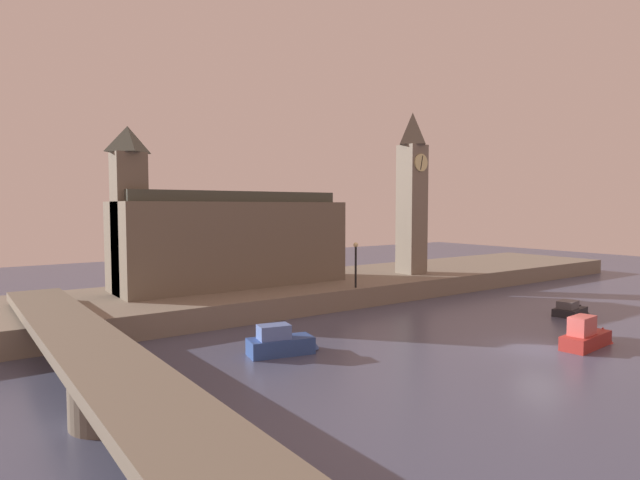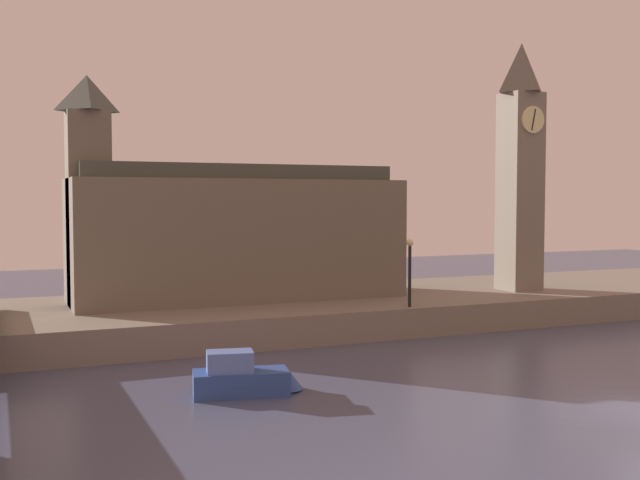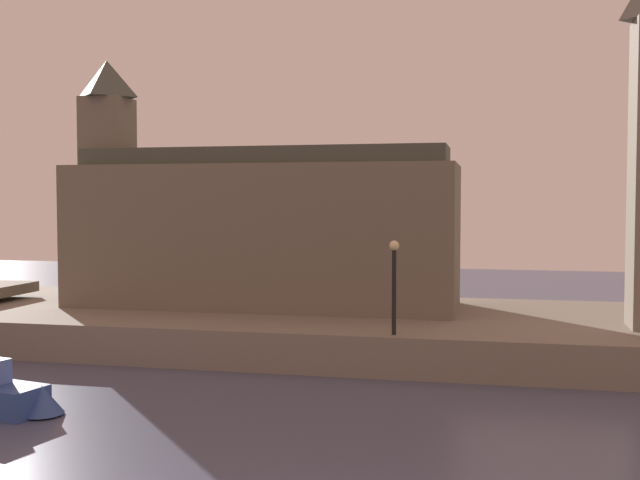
% 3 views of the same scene
% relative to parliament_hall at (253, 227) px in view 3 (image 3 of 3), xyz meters
% --- Properties ---
extents(far_embankment, '(70.00, 12.00, 1.50)m').
position_rel_parliament_hall_xyz_m(far_embankment, '(7.92, -1.16, -4.35)').
color(far_embankment, slate).
rests_on(far_embankment, ground).
extents(parliament_hall, '(17.64, 5.68, 11.47)m').
position_rel_parliament_hall_xyz_m(parliament_hall, '(0.00, 0.00, 0.00)').
color(parliament_hall, '#6B6051').
rests_on(parliament_hall, far_embankment).
extents(streetlamp, '(0.36, 0.36, 3.39)m').
position_rel_parliament_hall_xyz_m(streetlamp, '(7.36, -6.52, -1.45)').
color(streetlamp, black).
rests_on(streetlamp, far_embankment).
extents(boat_tour_blue, '(4.18, 2.07, 1.58)m').
position_rel_parliament_hall_xyz_m(boat_tour_blue, '(-3.45, -13.92, -4.53)').
color(boat_tour_blue, '#2D4C93').
rests_on(boat_tour_blue, ground).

